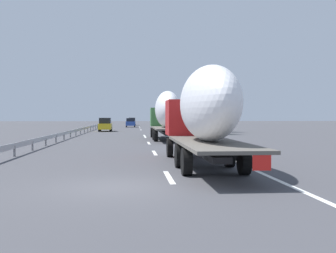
# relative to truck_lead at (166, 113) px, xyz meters

# --- Properties ---
(ground_plane) EXTENTS (260.00, 260.00, 0.00)m
(ground_plane) POSITION_rel_truck_lead_xyz_m (14.71, 3.60, -2.54)
(ground_plane) COLOR #424247
(lane_stripe_0) EXTENTS (3.20, 0.20, 0.01)m
(lane_stripe_0) POSITION_rel_truck_lead_xyz_m (-23.29, 1.80, -2.53)
(lane_stripe_0) COLOR white
(lane_stripe_0) RESTS_ON ground_plane
(lane_stripe_1) EXTENTS (3.20, 0.20, 0.01)m
(lane_stripe_1) POSITION_rel_truck_lead_xyz_m (-13.36, 1.80, -2.53)
(lane_stripe_1) COLOR white
(lane_stripe_1) RESTS_ON ground_plane
(lane_stripe_2) EXTENTS (3.20, 0.20, 0.01)m
(lane_stripe_2) POSITION_rel_truck_lead_xyz_m (-4.24, 1.80, -2.53)
(lane_stripe_2) COLOR white
(lane_stripe_2) RESTS_ON ground_plane
(lane_stripe_3) EXTENTS (3.20, 0.20, 0.01)m
(lane_stripe_3) POSITION_rel_truck_lead_xyz_m (5.60, 1.80, -2.53)
(lane_stripe_3) COLOR white
(lane_stripe_3) RESTS_ON ground_plane
(lane_stripe_4) EXTENTS (3.20, 0.20, 0.01)m
(lane_stripe_4) POSITION_rel_truck_lead_xyz_m (8.94, 1.80, -2.53)
(lane_stripe_4) COLOR white
(lane_stripe_4) RESTS_ON ground_plane
(lane_stripe_5) EXTENTS (3.20, 0.20, 0.01)m
(lane_stripe_5) POSITION_rel_truck_lead_xyz_m (28.76, 1.80, -2.53)
(lane_stripe_5) COLOR white
(lane_stripe_5) RESTS_ON ground_plane
(lane_stripe_6) EXTENTS (3.20, 0.20, 0.01)m
(lane_stripe_6) POSITION_rel_truck_lead_xyz_m (40.16, 1.80, -2.53)
(lane_stripe_6) COLOR white
(lane_stripe_6) RESTS_ON ground_plane
(lane_stripe_7) EXTENTS (3.20, 0.20, 0.01)m
(lane_stripe_7) POSITION_rel_truck_lead_xyz_m (46.99, 1.80, -2.53)
(lane_stripe_7) COLOR white
(lane_stripe_7) RESTS_ON ground_plane
(lane_stripe_8) EXTENTS (3.20, 0.20, 0.01)m
(lane_stripe_8) POSITION_rel_truck_lead_xyz_m (58.38, 1.80, -2.53)
(lane_stripe_8) COLOR white
(lane_stripe_8) RESTS_ON ground_plane
(lane_stripe_9) EXTENTS (3.20, 0.20, 0.01)m
(lane_stripe_9) POSITION_rel_truck_lead_xyz_m (59.30, 1.80, -2.53)
(lane_stripe_9) COLOR white
(lane_stripe_9) RESTS_ON ground_plane
(edge_line_right) EXTENTS (110.00, 0.20, 0.01)m
(edge_line_right) POSITION_rel_truck_lead_xyz_m (19.71, -1.90, -2.53)
(edge_line_right) COLOR white
(edge_line_right) RESTS_ON ground_plane
(truck_lead) EXTENTS (13.12, 2.55, 4.49)m
(truck_lead) POSITION_rel_truck_lead_xyz_m (0.00, 0.00, 0.00)
(truck_lead) COLOR #387038
(truck_lead) RESTS_ON ground_plane
(truck_trailing) EXTENTS (13.00, 2.55, 4.29)m
(truck_trailing) POSITION_rel_truck_lead_xyz_m (-20.36, -0.00, -0.08)
(truck_trailing) COLOR #B21919
(truck_trailing) RESTS_ON ground_plane
(car_blue_sedan) EXTENTS (4.20, 1.91, 1.81)m
(car_blue_sedan) POSITION_rel_truck_lead_xyz_m (45.76, 3.58, -1.62)
(car_blue_sedan) COLOR #28479E
(car_blue_sedan) RESTS_ON ground_plane
(car_silver_hatch) EXTENTS (4.43, 1.73, 1.86)m
(car_silver_hatch) POSITION_rel_truck_lead_xyz_m (61.47, 3.32, -1.60)
(car_silver_hatch) COLOR #ADB2B7
(car_silver_hatch) RESTS_ON ground_plane
(car_yellow_coupe) EXTENTS (4.42, 1.83, 1.99)m
(car_yellow_coupe) POSITION_rel_truck_lead_xyz_m (22.47, 7.13, -1.55)
(car_yellow_coupe) COLOR gold
(car_yellow_coupe) RESTS_ON ground_plane
(road_sign) EXTENTS (0.10, 0.90, 2.93)m
(road_sign) POSITION_rel_truck_lead_xyz_m (22.39, -3.10, -0.50)
(road_sign) COLOR gray
(road_sign) RESTS_ON ground_plane
(tree_0) EXTENTS (3.23, 3.23, 6.97)m
(tree_0) POSITION_rel_truck_lead_xyz_m (18.47, -8.88, 1.79)
(tree_0) COLOR #472D19
(tree_0) RESTS_ON ground_plane
(tree_1) EXTENTS (3.26, 3.26, 5.34)m
(tree_1) POSITION_rel_truck_lead_xyz_m (23.57, -7.88, 0.75)
(tree_1) COLOR #472D19
(tree_1) RESTS_ON ground_plane
(tree_2) EXTENTS (2.96, 2.96, 6.85)m
(tree_2) POSITION_rel_truck_lead_xyz_m (11.81, -6.75, 1.85)
(tree_2) COLOR #472D19
(tree_2) RESTS_ON ground_plane
(tree_3) EXTENTS (3.38, 3.38, 6.04)m
(tree_3) POSITION_rel_truck_lead_xyz_m (49.06, -8.61, 1.42)
(tree_3) COLOR #472D19
(tree_3) RESTS_ON ground_plane
(guardrail_median) EXTENTS (94.00, 0.10, 0.76)m
(guardrail_median) POSITION_rel_truck_lead_xyz_m (17.71, 9.60, -1.96)
(guardrail_median) COLOR #9EA0A5
(guardrail_median) RESTS_ON ground_plane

